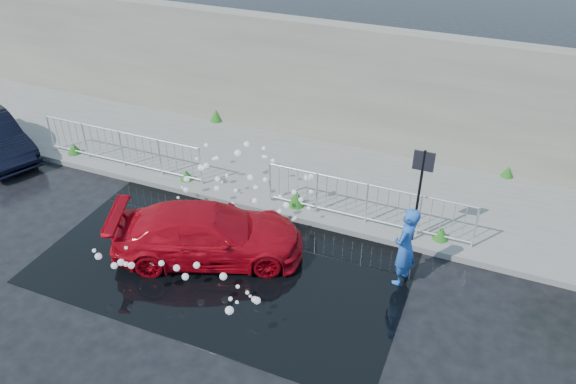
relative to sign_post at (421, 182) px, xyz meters
name	(u,v)px	position (x,y,z in m)	size (l,w,h in m)	color
ground	(185,281)	(-4.20, -3.10, -1.72)	(90.00, 90.00, 0.00)	black
pavement	(278,168)	(-4.20, 1.90, -1.65)	(30.00, 4.00, 0.15)	slate
curb	(247,205)	(-4.20, -0.10, -1.64)	(30.00, 0.25, 0.16)	slate
retaining_wall	(307,80)	(-4.20, 4.10, 0.18)	(30.00, 0.60, 3.50)	slate
puddle	(228,259)	(-3.70, -2.10, -1.72)	(8.00, 5.00, 0.01)	black
sign_post	(421,182)	(0.00, 0.00, 0.00)	(0.45, 0.06, 2.50)	black
railing_left	(121,147)	(-8.20, 0.25, -0.99)	(5.05, 0.05, 1.10)	silver
railing_right	(367,202)	(-1.20, 0.25, -0.99)	(5.05, 0.05, 1.10)	silver
weeds	(267,167)	(-4.35, 1.45, -1.40)	(12.17, 3.93, 0.42)	#175717
water_spray	(224,212)	(-4.18, -1.29, -1.07)	(3.66, 5.66, 1.12)	white
red_car	(208,234)	(-4.14, -2.12, -1.11)	(1.71, 4.20, 1.22)	#AC0613
person	(405,247)	(0.05, -1.30, -0.80)	(0.67, 0.44, 1.85)	#2458B4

